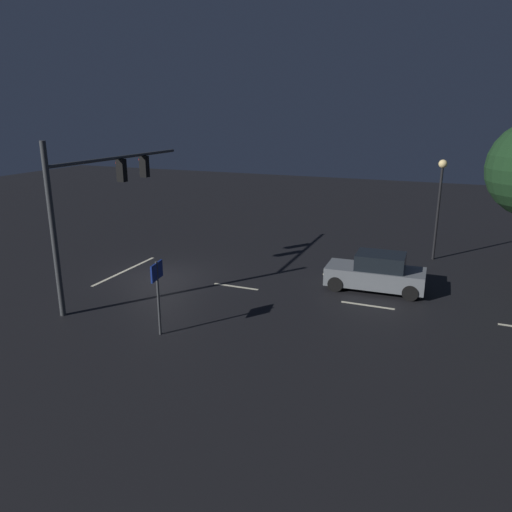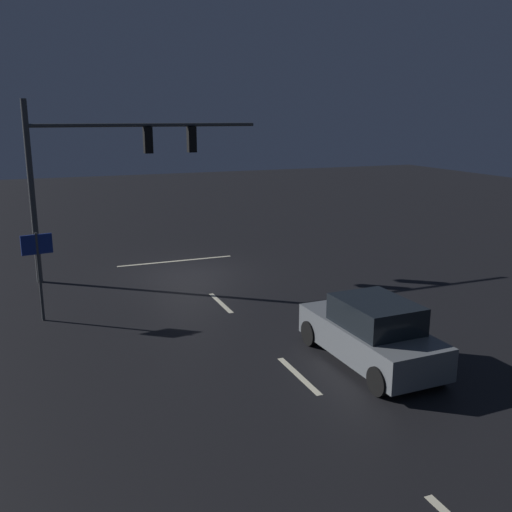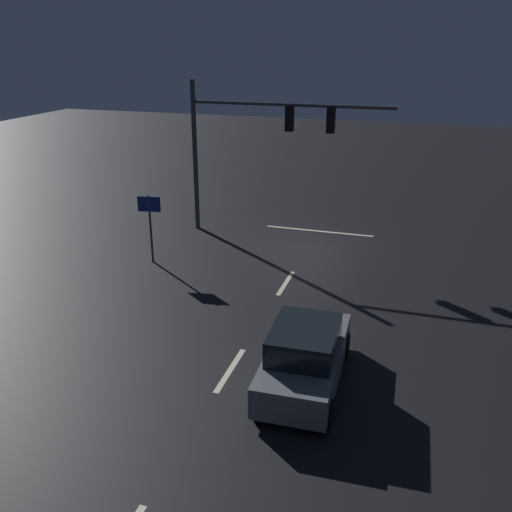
% 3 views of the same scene
% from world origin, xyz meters
% --- Properties ---
extents(ground_plane, '(80.00, 80.00, 0.00)m').
position_xyz_m(ground_plane, '(0.00, 0.00, 0.00)').
color(ground_plane, black).
extents(traffic_signal_assembly, '(8.81, 0.47, 6.73)m').
position_xyz_m(traffic_signal_assembly, '(2.74, -0.97, 4.56)').
color(traffic_signal_assembly, '#383A3D').
rests_on(traffic_signal_assembly, ground_plane).
extents(lane_dash_far, '(0.16, 2.20, 0.01)m').
position_xyz_m(lane_dash_far, '(0.00, 4.00, 0.00)').
color(lane_dash_far, beige).
rests_on(lane_dash_far, ground_plane).
extents(lane_dash_mid, '(0.16, 2.20, 0.01)m').
position_xyz_m(lane_dash_mid, '(0.00, 10.00, 0.00)').
color(lane_dash_mid, beige).
rests_on(lane_dash_mid, ground_plane).
extents(stop_bar, '(5.00, 0.16, 0.01)m').
position_xyz_m(stop_bar, '(0.00, -2.15, 0.00)').
color(stop_bar, beige).
rests_on(stop_bar, ground_plane).
extents(car_approaching, '(2.01, 4.41, 1.70)m').
position_xyz_m(car_approaching, '(-2.03, 9.98, 0.80)').
color(car_approaching, slate).
rests_on(car_approaching, ground_plane).
extents(route_sign, '(0.90, 0.21, 2.75)m').
position_xyz_m(route_sign, '(5.60, 3.57, 1.98)').
color(route_sign, '#383A3D').
rests_on(route_sign, ground_plane).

